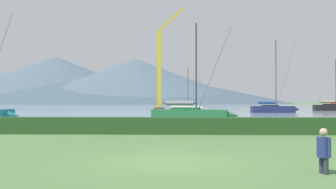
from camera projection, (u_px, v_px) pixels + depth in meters
ground_plane at (168, 162)px, 12.62m from camera, size 1000.00×1000.00×0.00m
harbor_water at (181, 107)px, 149.51m from camera, size 320.00×246.00×0.00m
hedge_line at (174, 126)px, 23.62m from camera, size 80.00×1.20×1.02m
sailboat_slip_1 at (186, 107)px, 88.48m from camera, size 7.81×3.49×9.66m
sailboat_slip_2 at (191, 114)px, 38.94m from camera, size 8.79×3.68×9.90m
sailboat_slip_4 at (333, 107)px, 84.31m from camera, size 9.31×3.44×11.23m
sailboat_slip_5 at (273, 109)px, 68.92m from camera, size 8.64×2.71×12.93m
person_seated_viewer at (324, 149)px, 10.59m from camera, size 0.36×0.55×1.25m
dock_crane at (160, 76)px, 74.72m from camera, size 5.80×2.00×20.16m
distant_hill_west_ridge at (56, 80)px, 436.20m from camera, size 269.66×269.66×52.70m
distant_hill_central_peak at (136, 81)px, 362.69m from camera, size 220.32×220.32×42.12m
distant_hill_east_ridge at (127, 86)px, 409.42m from camera, size 337.54×337.54×36.39m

